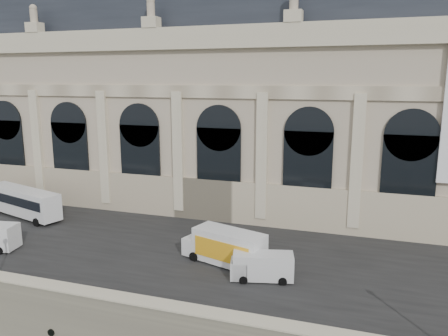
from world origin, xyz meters
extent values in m
cube|color=gray|center=(0.00, 35.00, 3.00)|extent=(160.00, 70.00, 6.00)
cube|color=#2D2D2D|center=(0.00, 14.00, 6.03)|extent=(160.00, 24.00, 0.06)
cube|color=gray|center=(0.00, 0.60, 6.55)|extent=(160.00, 1.20, 1.10)
cube|color=beige|center=(0.00, 0.60, 7.15)|extent=(160.00, 1.40, 0.12)
cube|color=#C2AF95|center=(-6.00, 31.00, 17.00)|extent=(68.00, 18.00, 22.00)
cube|color=beige|center=(-6.00, 21.85, 8.50)|extent=(68.60, 0.40, 5.00)
cube|color=beige|center=(-6.00, 21.70, 26.80)|extent=(69.00, 0.80, 2.40)
cube|color=beige|center=(-6.00, 21.85, 21.00)|extent=(68.00, 0.30, 1.40)
cube|color=#272B34|center=(-6.00, 31.00, 31.00)|extent=(64.00, 15.00, 6.00)
cube|color=black|center=(-34.00, 21.82, 12.50)|extent=(5.20, 0.25, 9.00)
cylinder|color=black|center=(-34.00, 21.82, 17.00)|extent=(5.20, 0.25, 5.20)
cube|color=beige|center=(-29.00, 21.75, 14.00)|extent=(1.20, 0.50, 14.00)
cube|color=black|center=(-24.00, 21.82, 12.50)|extent=(5.20, 0.25, 9.00)
cylinder|color=black|center=(-24.00, 21.82, 17.00)|extent=(5.20, 0.25, 5.20)
cube|color=beige|center=(-19.00, 21.75, 14.00)|extent=(1.20, 0.50, 14.00)
cube|color=black|center=(-14.00, 21.82, 12.50)|extent=(5.20, 0.25, 9.00)
cylinder|color=black|center=(-14.00, 21.82, 17.00)|extent=(5.20, 0.25, 5.20)
cube|color=beige|center=(-9.00, 21.75, 14.00)|extent=(1.20, 0.50, 14.00)
cube|color=black|center=(-4.00, 21.82, 12.50)|extent=(5.20, 0.25, 9.00)
cylinder|color=black|center=(-4.00, 21.82, 17.00)|extent=(5.20, 0.25, 5.20)
cube|color=beige|center=(1.00, 21.75, 14.00)|extent=(1.20, 0.50, 14.00)
cube|color=black|center=(6.00, 21.82, 12.50)|extent=(5.20, 0.25, 9.00)
cylinder|color=black|center=(6.00, 21.82, 17.00)|extent=(5.20, 0.25, 5.20)
cube|color=beige|center=(11.00, 21.75, 14.00)|extent=(1.20, 0.50, 14.00)
cube|color=black|center=(16.00, 21.82, 12.50)|extent=(5.20, 0.25, 9.00)
cylinder|color=black|center=(16.00, 21.82, 17.00)|extent=(5.20, 0.25, 5.20)
cube|color=white|center=(-26.99, 16.24, 7.97)|extent=(12.01, 5.64, 3.05)
cube|color=black|center=(-27.34, 15.02, 8.36)|extent=(10.41, 3.09, 1.08)
cube|color=black|center=(-26.64, 17.46, 8.36)|extent=(10.41, 3.09, 1.08)
cylinder|color=black|center=(-30.90, 18.65, 6.49)|extent=(1.03, 0.56, 0.98)
cylinder|color=black|center=(-23.08, 13.83, 6.49)|extent=(1.03, 0.56, 0.98)
cylinder|color=black|center=(-22.40, 16.19, 6.49)|extent=(1.03, 0.56, 0.98)
cylinder|color=black|center=(-21.10, 8.30, 6.39)|extent=(0.81, 0.38, 0.78)
cube|color=silver|center=(4.29, 8.76, 7.24)|extent=(5.27, 3.05, 2.11)
cube|color=silver|center=(2.36, 8.28, 6.92)|extent=(1.81, 2.20, 1.47)
cube|color=black|center=(1.86, 8.16, 7.42)|extent=(0.45, 1.62, 0.73)
cylinder|color=black|center=(2.98, 7.44, 6.35)|extent=(0.73, 0.39, 0.70)
cylinder|color=black|center=(2.52, 9.31, 6.35)|extent=(0.73, 0.39, 0.70)
cylinder|color=black|center=(6.05, 8.20, 6.35)|extent=(0.73, 0.39, 0.70)
cylinder|color=black|center=(5.60, 10.07, 6.35)|extent=(0.73, 0.39, 0.70)
cube|color=white|center=(0.72, 10.75, 7.70)|extent=(7.02, 4.36, 2.95)
cube|color=orange|center=(0.34, 9.51, 7.70)|extent=(5.45, 1.75, 1.75)
cube|color=red|center=(0.34, 9.51, 7.70)|extent=(3.15, 1.02, 0.66)
cube|color=white|center=(-2.83, 11.85, 7.04)|extent=(2.39, 2.82, 1.64)
cylinder|color=black|center=(-2.58, 10.46, 6.44)|extent=(0.93, 0.55, 0.88)
cylinder|color=black|center=(-1.83, 12.86, 6.44)|extent=(0.93, 0.55, 0.88)
cylinder|color=black|center=(2.65, 8.83, 6.44)|extent=(0.93, 0.55, 0.88)
cylinder|color=black|center=(3.40, 11.23, 6.44)|extent=(0.93, 0.55, 0.88)
camera|label=1|loc=(11.67, -24.30, 22.40)|focal=35.00mm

